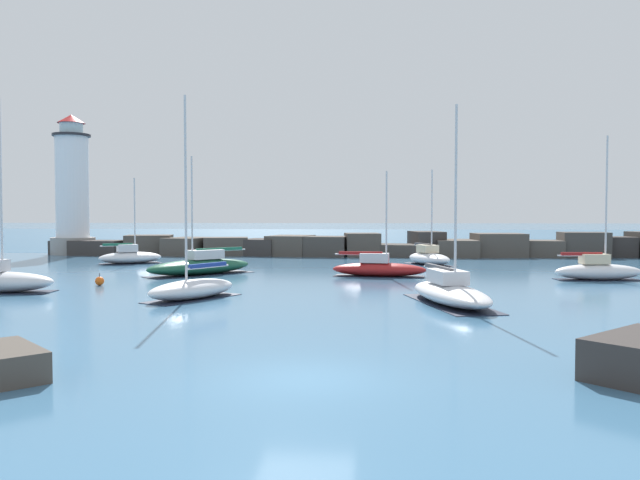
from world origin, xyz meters
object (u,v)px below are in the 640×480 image
Objects in this scene: mooring_buoy_orange_near at (100,281)px; sailboat_moored_6 at (379,268)px; sailboat_moored_2 at (598,270)px; sailboat_moored_0 at (450,292)px; sailboat_moored_1 at (193,288)px; sailboat_moored_8 at (130,257)px; lighthouse at (72,194)px; sailboat_moored_3 at (201,266)px; sailboat_moored_5 at (429,257)px.

sailboat_moored_6 is at bearing 22.40° from mooring_buoy_orange_near.
sailboat_moored_2 is at bearing -4.85° from sailboat_moored_6.
sailboat_moored_0 is 12.64m from sailboat_moored_1.
sailboat_moored_0 reaches higher than sailboat_moored_8.
sailboat_moored_0 is 1.00× the size of sailboat_moored_2.
lighthouse reaches higher than sailboat_moored_8.
sailboat_moored_3 reaches higher than mooring_buoy_orange_near.
sailboat_moored_0 is at bearing -3.32° from sailboat_moored_1.
lighthouse is 40.86m from sailboat_moored_1.
lighthouse is 38.55m from sailboat_moored_5.
sailboat_moored_8 is at bearing 105.78° from mooring_buoy_orange_near.
lighthouse is 39.00m from sailboat_moored_6.
lighthouse is 1.47× the size of sailboat_moored_1.
sailboat_moored_5 is at bearing 39.36° from mooring_buoy_orange_near.
sailboat_moored_0 is 20.48m from sailboat_moored_3.
mooring_buoy_orange_near is at bearing 163.08° from sailboat_moored_0.
sailboat_moored_5 is 1.08× the size of sailboat_moored_8.
sailboat_moored_5 is at bearing 67.24° from sailboat_moored_6.
sailboat_moored_8 is (-8.76, 9.18, -0.02)m from sailboat_moored_3.
sailboat_moored_0 reaches higher than sailboat_moored_3.
sailboat_moored_3 is (19.69, -20.98, -5.83)m from lighthouse.
sailboat_moored_6 is (32.16, -21.27, -5.89)m from lighthouse.
lighthouse is 1.86× the size of sailboat_moored_5.
sailboat_moored_1 is 15.36m from sailboat_moored_6.
sailboat_moored_3 is 1.12× the size of sailboat_moored_8.
sailboat_moored_3 is (-26.55, 1.49, -0.01)m from sailboat_moored_2.
lighthouse is at bearing 146.52° from sailboat_moored_6.
mooring_buoy_orange_near is at bearing 143.67° from sailboat_moored_1.
sailboat_moored_3 is (-3.06, 12.44, 0.09)m from sailboat_moored_1.
sailboat_moored_1 reaches higher than sailboat_moored_5.
sailboat_moored_5 reaches higher than sailboat_moored_8.
sailboat_moored_2 reaches higher than sailboat_moored_6.
sailboat_moored_2 is 1.16× the size of sailboat_moored_5.
sailboat_moored_8 is 10.17× the size of mooring_buoy_orange_near.
sailboat_moored_8 is at bearing 163.19° from sailboat_moored_2.
mooring_buoy_orange_near is (-4.14, -7.14, -0.37)m from sailboat_moored_3.
sailboat_moored_2 is at bearing 10.43° from mooring_buoy_orange_near.
sailboat_moored_8 is at bearing 133.66° from sailboat_moored_3.
sailboat_moored_0 reaches higher than sailboat_moored_6.
lighthouse is 1.79× the size of sailboat_moored_3.
lighthouse is at bearing 136.01° from sailboat_moored_0.
sailboat_moored_0 reaches higher than mooring_buoy_orange_near.
lighthouse is 51.74m from sailboat_moored_2.
sailboat_moored_2 reaches higher than mooring_buoy_orange_near.
sailboat_moored_1 reaches higher than mooring_buoy_orange_near.
sailboat_moored_8 is (10.94, -11.80, -5.85)m from lighthouse.
sailboat_moored_5 is (1.12, 23.21, 0.04)m from sailboat_moored_0.
sailboat_moored_0 is at bearing -42.45° from sailboat_moored_8.
sailboat_moored_0 is 15.96m from sailboat_moored_2.
sailboat_moored_2 reaches higher than sailboat_moored_0.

